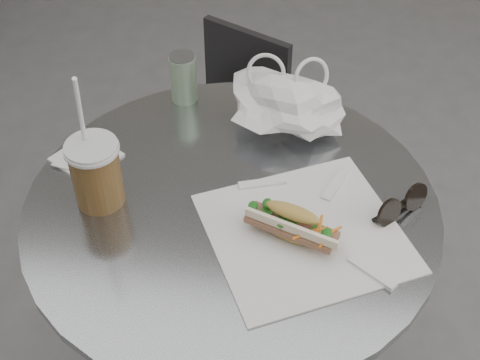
# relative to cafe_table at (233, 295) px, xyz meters

# --- Properties ---
(cafe_table) EXTENTS (0.76, 0.76, 0.74)m
(cafe_table) POSITION_rel_cafe_table_xyz_m (0.00, 0.00, 0.00)
(cafe_table) COLOR slate
(cafe_table) RESTS_ON ground
(chair_far) EXTENTS (0.37, 0.39, 0.66)m
(chair_far) POSITION_rel_cafe_table_xyz_m (-0.14, 0.61, -0.17)
(chair_far) COLOR #29292B
(chair_far) RESTS_ON ground
(sandwich_paper) EXTENTS (0.43, 0.42, 0.00)m
(sandwich_paper) POSITION_rel_cafe_table_xyz_m (0.14, -0.05, 0.28)
(sandwich_paper) COLOR white
(sandwich_paper) RESTS_ON cafe_table
(banh_mi) EXTENTS (0.21, 0.14, 0.07)m
(banh_mi) POSITION_rel_cafe_table_xyz_m (0.12, -0.06, 0.31)
(banh_mi) COLOR tan
(banh_mi) RESTS_ON sandwich_paper
(iced_coffee) EXTENTS (0.10, 0.10, 0.28)m
(iced_coffee) POSITION_rel_cafe_table_xyz_m (-0.24, -0.03, 0.34)
(iced_coffee) COLOR brown
(iced_coffee) RESTS_ON cafe_table
(sunglasses) EXTENTS (0.10, 0.10, 0.05)m
(sunglasses) POSITION_rel_cafe_table_xyz_m (0.30, 0.02, 0.29)
(sunglasses) COLOR black
(sunglasses) RESTS_ON cafe_table
(plastic_bag) EXTENTS (0.26, 0.23, 0.11)m
(plastic_bag) POSITION_rel_cafe_table_xyz_m (0.07, 0.24, 0.33)
(plastic_bag) COLOR white
(plastic_bag) RESTS_ON cafe_table
(napkin_stack) EXTENTS (0.15, 0.15, 0.01)m
(napkin_stack) POSITION_rel_cafe_table_xyz_m (-0.30, 0.08, 0.28)
(napkin_stack) COLOR white
(napkin_stack) RESTS_ON cafe_table
(drink_can) EXTENTS (0.06, 0.06, 0.11)m
(drink_can) POSITION_rel_cafe_table_xyz_m (-0.15, 0.30, 0.33)
(drink_can) COLOR #67A560
(drink_can) RESTS_ON cafe_table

